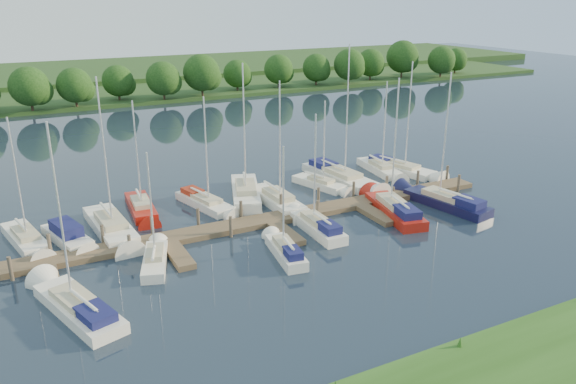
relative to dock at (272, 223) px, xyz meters
name	(u,v)px	position (x,y,z in m)	size (l,w,h in m)	color
ground	(320,264)	(0.00, -7.31, -0.20)	(260.00, 260.00, 0.00)	#1A2334
dock	(272,223)	(0.00, 0.00, 0.00)	(40.00, 6.00, 0.40)	brown
mooring_pilings	(266,213)	(0.00, 1.13, 0.40)	(38.24, 2.84, 2.00)	#473D33
far_shore	(108,91)	(0.00, 67.69, 0.10)	(180.00, 30.00, 0.60)	#224219
distant_hill	(87,72)	(0.00, 92.69, 0.50)	(220.00, 40.00, 1.40)	#2D4D21
treeline	(103,81)	(-2.77, 54.58, 3.84)	(146.59, 9.64, 8.31)	#38281C
sailboat_n_0	(27,241)	(-16.85, 4.71, 0.07)	(3.04, 7.48, 9.50)	white
motorboat	(69,238)	(-14.19, 3.74, 0.16)	(3.12, 6.24, 1.79)	white
sailboat_n_2	(112,230)	(-11.13, 4.01, 0.08)	(2.79, 9.37, 11.93)	white
sailboat_n_3	(142,209)	(-8.22, 7.22, 0.07)	(2.18, 7.39, 9.47)	#9F180E
sailboat_n_4	(206,204)	(-3.20, 5.92, 0.11)	(3.30, 7.58, 9.55)	white
sailboat_n_5	(246,195)	(0.57, 6.48, 0.08)	(4.78, 9.34, 11.95)	white
sailboat_n_6	(279,203)	(2.27, 3.54, 0.08)	(2.14, 8.38, 10.82)	white
sailboat_n_7	(321,185)	(7.75, 5.89, 0.07)	(3.12, 6.47, 8.31)	white
sailboat_n_8	(342,178)	(10.38, 6.61, 0.12)	(3.34, 10.49, 13.09)	white
sailboat_n_9	(381,170)	(15.27, 7.20, 0.07)	(2.33, 7.33, 9.34)	white
sailboat_n_10	(402,169)	(17.19, 6.37, 0.10)	(4.16, 8.94, 11.16)	white
sailboat_s_0	(76,306)	(-14.96, -6.15, 0.11)	(4.22, 8.77, 11.03)	white
sailboat_s_1	(155,260)	(-9.59, -2.43, 0.08)	(2.91, 5.98, 7.87)	white
sailboat_s_2	(285,252)	(-1.52, -5.20, 0.13)	(2.13, 6.05, 7.92)	white
sailboat_s_3	(317,227)	(2.42, -2.56, 0.14)	(1.75, 6.99, 9.19)	white
sailboat_s_4	(393,210)	(9.61, -2.30, 0.14)	(3.52, 8.78, 11.21)	#9F180E
sailboat_s_5	(444,202)	(14.43, -2.75, 0.14)	(3.47, 8.98, 11.38)	#101237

